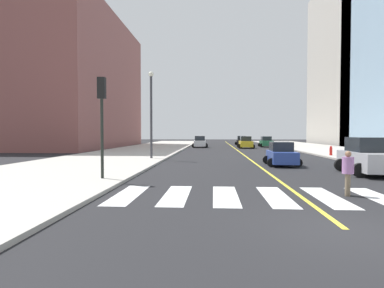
{
  "coord_description": "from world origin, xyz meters",
  "views": [
    {
      "loc": [
        -3.13,
        -7.89,
        2.29
      ],
      "look_at": [
        -6.01,
        35.49,
        0.83
      ],
      "focal_mm": 30.64,
      "sensor_mm": 36.0,
      "label": 1
    }
  ],
  "objects_px": {
    "car_white_second": "(200,142)",
    "car_blue_fifth": "(281,154)",
    "street_lamp": "(151,107)",
    "park_bench": "(367,153)",
    "car_black_nearest": "(241,141)",
    "pedestrian_crossing": "(348,171)",
    "car_yellow_fourth": "(246,143)",
    "car_green_sixth": "(266,142)",
    "traffic_light_far_corner": "(102,107)",
    "car_silver_third": "(369,157)",
    "fire_hydrant": "(331,151)"
  },
  "relations": [
    {
      "from": "car_black_nearest",
      "to": "fire_hydrant",
      "type": "relative_size",
      "value": 4.39
    },
    {
      "from": "car_green_sixth",
      "to": "fire_hydrant",
      "type": "relative_size",
      "value": 4.37
    },
    {
      "from": "street_lamp",
      "to": "park_bench",
      "type": "bearing_deg",
      "value": -2.6
    },
    {
      "from": "car_yellow_fourth",
      "to": "car_blue_fifth",
      "type": "bearing_deg",
      "value": 90.0
    },
    {
      "from": "fire_hydrant",
      "to": "car_blue_fifth",
      "type": "bearing_deg",
      "value": -126.35
    },
    {
      "from": "car_silver_third",
      "to": "park_bench",
      "type": "distance_m",
      "value": 8.83
    },
    {
      "from": "car_yellow_fourth",
      "to": "park_bench",
      "type": "relative_size",
      "value": 2.21
    },
    {
      "from": "car_silver_third",
      "to": "car_blue_fifth",
      "type": "relative_size",
      "value": 1.24
    },
    {
      "from": "car_yellow_fourth",
      "to": "park_bench",
      "type": "height_order",
      "value": "car_yellow_fourth"
    },
    {
      "from": "car_green_sixth",
      "to": "pedestrian_crossing",
      "type": "bearing_deg",
      "value": 85.0
    },
    {
      "from": "car_silver_third",
      "to": "car_green_sixth",
      "type": "distance_m",
      "value": 35.36
    },
    {
      "from": "car_black_nearest",
      "to": "car_silver_third",
      "type": "distance_m",
      "value": 43.42
    },
    {
      "from": "car_silver_third",
      "to": "car_green_sixth",
      "type": "xyz_separation_m",
      "value": [
        -0.04,
        35.36,
        -0.15
      ]
    },
    {
      "from": "car_green_sixth",
      "to": "car_white_second",
      "type": "bearing_deg",
      "value": 12.47
    },
    {
      "from": "car_black_nearest",
      "to": "car_green_sixth",
      "type": "height_order",
      "value": "car_green_sixth"
    },
    {
      "from": "car_yellow_fourth",
      "to": "pedestrian_crossing",
      "type": "relative_size",
      "value": 2.45
    },
    {
      "from": "car_green_sixth",
      "to": "car_silver_third",
      "type": "bearing_deg",
      "value": 90.12
    },
    {
      "from": "street_lamp",
      "to": "fire_hydrant",
      "type": "bearing_deg",
      "value": 15.44
    },
    {
      "from": "pedestrian_crossing",
      "to": "fire_hydrant",
      "type": "xyz_separation_m",
      "value": [
        6.35,
        19.94,
        -0.32
      ]
    },
    {
      "from": "street_lamp",
      "to": "car_green_sixth",
      "type": "bearing_deg",
      "value": 62.33
    },
    {
      "from": "car_white_second",
      "to": "fire_hydrant",
      "type": "bearing_deg",
      "value": -57.87
    },
    {
      "from": "car_green_sixth",
      "to": "park_bench",
      "type": "relative_size",
      "value": 2.14
    },
    {
      "from": "car_blue_fifth",
      "to": "car_yellow_fourth",
      "type": "bearing_deg",
      "value": -88.71
    },
    {
      "from": "car_yellow_fourth",
      "to": "car_green_sixth",
      "type": "xyz_separation_m",
      "value": [
        3.77,
        4.55,
        -0.02
      ]
    },
    {
      "from": "car_silver_third",
      "to": "pedestrian_crossing",
      "type": "bearing_deg",
      "value": 62.56
    },
    {
      "from": "car_blue_fifth",
      "to": "car_green_sixth",
      "type": "bearing_deg",
      "value": -95.7
    },
    {
      "from": "park_bench",
      "to": "street_lamp",
      "type": "distance_m",
      "value": 17.92
    },
    {
      "from": "car_silver_third",
      "to": "car_black_nearest",
      "type": "bearing_deg",
      "value": -83.0
    },
    {
      "from": "car_blue_fifth",
      "to": "street_lamp",
      "type": "bearing_deg",
      "value": -21.35
    },
    {
      "from": "car_black_nearest",
      "to": "pedestrian_crossing",
      "type": "distance_m",
      "value": 49.78
    },
    {
      "from": "car_black_nearest",
      "to": "pedestrian_crossing",
      "type": "relative_size",
      "value": 2.39
    },
    {
      "from": "car_white_second",
      "to": "traffic_light_far_corner",
      "type": "height_order",
      "value": "traffic_light_far_corner"
    },
    {
      "from": "car_yellow_fourth",
      "to": "street_lamp",
      "type": "distance_m",
      "value": 24.43
    },
    {
      "from": "pedestrian_crossing",
      "to": "fire_hydrant",
      "type": "bearing_deg",
      "value": 3.97
    },
    {
      "from": "car_white_second",
      "to": "pedestrian_crossing",
      "type": "height_order",
      "value": "car_white_second"
    },
    {
      "from": "car_black_nearest",
      "to": "street_lamp",
      "type": "bearing_deg",
      "value": 74.37
    },
    {
      "from": "car_blue_fifth",
      "to": "car_green_sixth",
      "type": "height_order",
      "value": "car_green_sixth"
    },
    {
      "from": "car_white_second",
      "to": "park_bench",
      "type": "relative_size",
      "value": 2.28
    },
    {
      "from": "car_green_sixth",
      "to": "pedestrian_crossing",
      "type": "xyz_separation_m",
      "value": [
        -3.7,
        -41.86,
        0.09
      ]
    },
    {
      "from": "car_blue_fifth",
      "to": "pedestrian_crossing",
      "type": "height_order",
      "value": "car_blue_fifth"
    },
    {
      "from": "park_bench",
      "to": "car_blue_fifth",
      "type": "bearing_deg",
      "value": 113.36
    },
    {
      "from": "car_white_second",
      "to": "car_blue_fifth",
      "type": "xyz_separation_m",
      "value": [
        6.95,
        -28.34,
        -0.07
      ]
    },
    {
      "from": "car_blue_fifth",
      "to": "traffic_light_far_corner",
      "type": "bearing_deg",
      "value": 40.86
    },
    {
      "from": "park_bench",
      "to": "street_lamp",
      "type": "bearing_deg",
      "value": 85.96
    },
    {
      "from": "car_green_sixth",
      "to": "park_bench",
      "type": "xyz_separation_m",
      "value": [
        3.6,
        -27.28,
        -0.12
      ]
    },
    {
      "from": "car_silver_third",
      "to": "street_lamp",
      "type": "distance_m",
      "value": 16.89
    },
    {
      "from": "traffic_light_far_corner",
      "to": "park_bench",
      "type": "height_order",
      "value": "traffic_light_far_corner"
    },
    {
      "from": "traffic_light_far_corner",
      "to": "pedestrian_crossing",
      "type": "xyz_separation_m",
      "value": [
        10.13,
        -2.9,
        -2.59
      ]
    },
    {
      "from": "car_blue_fifth",
      "to": "fire_hydrant",
      "type": "xyz_separation_m",
      "value": [
        6.47,
        8.79,
        -0.2
      ]
    },
    {
      "from": "car_white_second",
      "to": "pedestrian_crossing",
      "type": "xyz_separation_m",
      "value": [
        7.07,
        -39.49,
        0.05
      ]
    }
  ]
}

